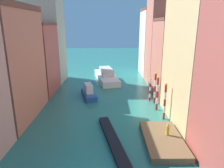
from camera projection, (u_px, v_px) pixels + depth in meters
ground_plane at (104, 92)px, 39.20m from camera, size 154.00×154.00×0.00m
building_left_1 at (3, 64)px, 26.73m from camera, size 7.31×11.96×14.71m
building_left_2 at (33, 59)px, 37.32m from camera, size 7.31×8.65×12.54m
building_left_3 at (45, 39)px, 44.39m from camera, size 7.31×7.43×18.44m
building_right_1 at (207, 34)px, 24.66m from camera, size 7.31×11.86×22.32m
building_right_2 at (177, 58)px, 35.73m from camera, size 7.31×8.44×13.27m
building_right_3 at (166, 34)px, 42.37m from camera, size 7.31×7.42×20.92m
building_right_4 at (156, 42)px, 51.44m from camera, size 7.31×9.49×15.98m
waterfront_dock at (163, 140)px, 22.21m from camera, size 3.98×7.47×0.66m
person_on_dock at (168, 130)px, 22.33m from camera, size 0.36×0.36×1.39m
mooring_pole_0 at (165, 101)px, 27.13m from camera, size 0.33×0.33×5.05m
mooring_pole_1 at (157, 93)px, 30.17m from camera, size 0.37×0.37×5.17m
mooring_pole_2 at (155, 88)px, 32.88m from camera, size 0.35×0.35×5.08m
mooring_pole_3 at (150, 89)px, 34.08m from camera, size 0.36×0.36×3.91m
vaporetto_white at (106, 76)px, 47.17m from camera, size 6.14×13.21×2.81m
gondola_black at (112, 139)px, 22.46m from camera, size 3.44×10.51×0.47m
motorboat_0 at (89, 93)px, 36.18m from camera, size 3.40×6.21×2.37m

